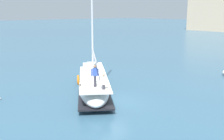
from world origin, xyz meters
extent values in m
plane|color=#38607A|center=(0.00, 0.00, 0.00)|extent=(400.00, 400.00, 0.00)
ellipsoid|color=white|center=(-1.97, 0.02, 0.70)|extent=(9.19, 7.57, 1.40)
cube|color=black|center=(-1.97, 0.02, 0.39)|extent=(9.05, 7.47, 0.10)
cube|color=beige|center=(-1.97, 0.02, 1.44)|extent=(8.69, 7.13, 0.08)
cube|color=white|center=(-2.56, 0.44, 1.83)|extent=(4.49, 3.89, 0.70)
cylinder|color=silver|center=(-2.95, 0.72, 6.93)|extent=(0.16, 0.16, 10.89)
cylinder|color=#B7B7BC|center=(-0.61, -0.97, 3.60)|extent=(4.74, 3.47, 0.12)
cylinder|color=silver|center=(-5.55, 2.60, 1.95)|extent=(0.58, 0.76, 0.06)
torus|color=orange|center=(-0.52, -2.48, 1.95)|extent=(0.65, 0.52, 0.70)
cylinder|color=#33333D|center=(0.36, -1.67, 1.88)|extent=(0.20, 0.20, 0.80)
cube|color=#3351AD|center=(0.36, -1.67, 2.56)|extent=(0.35, 0.38, 0.56)
sphere|color=#9E7051|center=(0.36, -1.67, 2.95)|extent=(0.20, 0.20, 0.20)
cylinder|color=#3351AD|center=(0.23, -1.85, 2.51)|extent=(0.09, 0.09, 0.50)
cylinder|color=#3351AD|center=(0.49, -1.49, 2.51)|extent=(0.09, 0.09, 0.50)
cylinder|color=#33333D|center=(1.27, -1.65, 1.66)|extent=(0.20, 0.20, 0.35)
cube|color=white|center=(1.27, -1.65, 2.11)|extent=(0.35, 0.38, 0.56)
sphere|color=tan|center=(1.27, -1.65, 2.50)|extent=(0.20, 0.20, 0.20)
cylinder|color=white|center=(1.14, -1.82, 2.06)|extent=(0.09, 0.09, 0.50)
cylinder|color=white|center=(1.40, -1.47, 2.06)|extent=(0.09, 0.09, 0.50)
torus|color=silver|center=(0.17, -1.53, 2.10)|extent=(0.49, 0.65, 0.76)
cube|color=#C6AD8E|center=(-34.65, 81.44, 6.39)|extent=(17.15, 11.42, 12.78)
camera|label=1|loc=(15.13, -13.26, 6.67)|focal=44.19mm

